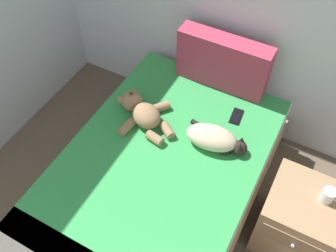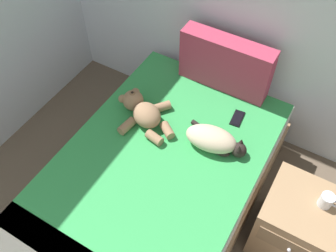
% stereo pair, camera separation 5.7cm
% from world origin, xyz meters
% --- Properties ---
extents(bed, '(1.26, 1.94, 0.53)m').
position_xyz_m(bed, '(1.41, 2.71, 0.26)').
color(bed, '#9E7A56').
rests_on(bed, ground_plane).
extents(patterned_cushion, '(0.68, 0.15, 0.41)m').
position_xyz_m(patterned_cushion, '(1.47, 3.58, 0.73)').
color(patterned_cushion, '#A5334C').
rests_on(patterned_cushion, bed).
extents(cat, '(0.44, 0.25, 0.15)m').
position_xyz_m(cat, '(1.66, 3.02, 0.60)').
color(cat, '#C6B293').
rests_on(cat, bed).
extents(teddy_bear, '(0.49, 0.41, 0.16)m').
position_xyz_m(teddy_bear, '(1.13, 2.99, 0.59)').
color(teddy_bear, '#937051').
rests_on(teddy_bear, bed).
extents(cell_phone, '(0.09, 0.15, 0.01)m').
position_xyz_m(cell_phone, '(1.71, 3.32, 0.53)').
color(cell_phone, black).
rests_on(cell_phone, bed).
extents(nightstand, '(0.47, 0.48, 0.53)m').
position_xyz_m(nightstand, '(2.34, 2.91, 0.26)').
color(nightstand, '#9E7A56').
rests_on(nightstand, ground_plane).
extents(mug, '(0.12, 0.08, 0.09)m').
position_xyz_m(mug, '(2.42, 2.96, 0.58)').
color(mug, silver).
rests_on(mug, nightstand).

